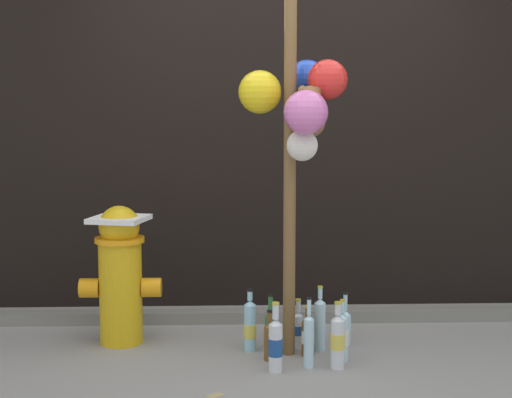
{
  "coord_description": "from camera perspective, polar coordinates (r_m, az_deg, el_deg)",
  "views": [
    {
      "loc": [
        -0.37,
        -3.86,
        1.42
      ],
      "look_at": [
        -0.22,
        0.35,
        0.91
      ],
      "focal_mm": 52.35,
      "sensor_mm": 36.0,
      "label": 1
    }
  ],
  "objects": [
    {
      "name": "memorial_post",
      "position": [
        4.2,
        3.17,
        9.07
      ],
      "size": [
        0.61,
        0.62,
        2.63
      ],
      "color": "brown",
      "rests_on": "ground_plane"
    },
    {
      "name": "bottle_3",
      "position": [
        4.32,
        6.6,
        -10.36
      ],
      "size": [
        0.07,
        0.07,
        0.35
      ],
      "color": "#B2DBEA",
      "rests_on": "ground_plane"
    },
    {
      "name": "bottle_5",
      "position": [
        4.3,
        1.03,
        -10.74
      ],
      "size": [
        0.06,
        0.06,
        0.29
      ],
      "color": "brown",
      "rests_on": "ground_plane"
    },
    {
      "name": "ground_plane",
      "position": [
        4.12,
        3.36,
        -13.26
      ],
      "size": [
        14.0,
        14.0,
        0.0
      ],
      "primitive_type": "plane",
      "color": "gray"
    },
    {
      "name": "bottle_0",
      "position": [
        4.18,
        6.25,
        -10.69
      ],
      "size": [
        0.08,
        0.08,
        0.38
      ],
      "color": "silver",
      "rests_on": "ground_plane"
    },
    {
      "name": "bottle_1",
      "position": [
        4.12,
        1.5,
        -11.02
      ],
      "size": [
        0.08,
        0.08,
        0.39
      ],
      "color": "silver",
      "rests_on": "ground_plane"
    },
    {
      "name": "curb_strip",
      "position": [
        5.07,
        2.3,
        -8.91
      ],
      "size": [
        8.0,
        0.12,
        0.08
      ],
      "primitive_type": "cube",
      "color": "slate",
      "rests_on": "ground_plane"
    },
    {
      "name": "fire_hydrant",
      "position": [
        4.6,
        -10.33,
        -5.51
      ],
      "size": [
        0.49,
        0.38,
        0.84
      ],
      "color": "gold",
      "rests_on": "ground_plane"
    },
    {
      "name": "litter_2",
      "position": [
        3.84,
        -3.14,
        -14.74
      ],
      "size": [
        0.1,
        0.1,
        0.01
      ],
      "primitive_type": "cube",
      "rotation": [
        0.0,
        0.0,
        0.73
      ],
      "color": "tan",
      "rests_on": "ground_plane"
    },
    {
      "name": "bottle_9",
      "position": [
        4.66,
        2.49,
        -8.96
      ],
      "size": [
        0.07,
        0.07,
        0.37
      ],
      "color": "#B2DBEA",
      "rests_on": "ground_plane"
    },
    {
      "name": "building_wall",
      "position": [
        5.41,
        1.96,
        8.04
      ],
      "size": [
        10.0,
        0.2,
        3.06
      ],
      "color": "black",
      "rests_on": "ground_plane"
    },
    {
      "name": "bottle_2",
      "position": [
        4.46,
        4.9,
        -9.47
      ],
      "size": [
        0.07,
        0.07,
        0.39
      ],
      "color": "#B2DBEA",
      "rests_on": "ground_plane"
    },
    {
      "name": "bottle_4",
      "position": [
        4.48,
        1.13,
        -9.86
      ],
      "size": [
        0.07,
        0.07,
        0.34
      ],
      "color": "#337038",
      "rests_on": "ground_plane"
    },
    {
      "name": "bottle_8",
      "position": [
        4.52,
        3.23,
        -9.83
      ],
      "size": [
        0.06,
        0.06,
        0.3
      ],
      "color": "silver",
      "rests_on": "ground_plane"
    },
    {
      "name": "bottle_10",
      "position": [
        4.38,
        3.99,
        -10.35
      ],
      "size": [
        0.07,
        0.07,
        0.3
      ],
      "color": "brown",
      "rests_on": "ground_plane"
    },
    {
      "name": "bottle_11",
      "position": [
        4.46,
        -0.46,
        -9.65
      ],
      "size": [
        0.07,
        0.07,
        0.37
      ],
      "color": "#93CCE0",
      "rests_on": "ground_plane"
    },
    {
      "name": "bottle_7",
      "position": [
        4.19,
        4.06,
        -10.65
      ],
      "size": [
        0.06,
        0.06,
        0.4
      ],
      "color": "#B2DBEA",
      "rests_on": "ground_plane"
    },
    {
      "name": "bottle_6",
      "position": [
        4.61,
        6.81,
        -9.58
      ],
      "size": [
        0.07,
        0.07,
        0.32
      ],
      "color": "#B2DBEA",
      "rests_on": "ground_plane"
    }
  ]
}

